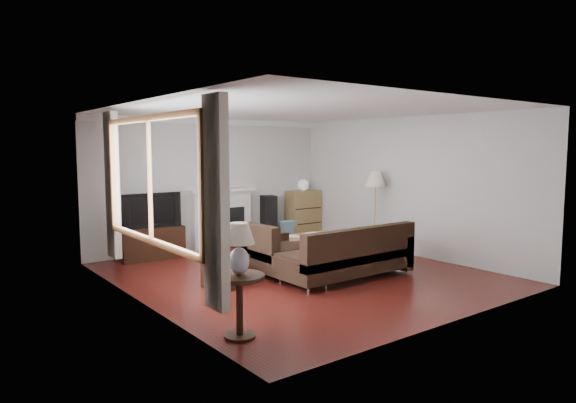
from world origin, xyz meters
TOP-DOWN VIEW (x-y plane):
  - room at (0.00, 0.00)m, footprint 5.10×5.60m
  - window at (-2.45, -0.20)m, footprint 0.12×2.74m
  - curtain_near at (-2.40, -1.72)m, footprint 0.10×0.35m
  - curtain_far at (-2.40, 1.32)m, footprint 0.10×0.35m
  - fireplace at (0.15, 2.64)m, footprint 1.40×0.26m
  - tv_stand at (-1.40, 2.47)m, footprint 1.12×0.50m
  - television at (-1.40, 2.47)m, footprint 1.05×0.14m
  - speaker_left at (-1.17, 2.53)m, footprint 0.33×0.38m
  - speaker_right at (1.19, 2.53)m, footprint 0.34×0.38m
  - bookshelf at (2.10, 2.53)m, footprint 0.74×0.35m
  - globe_lamp at (2.10, 2.53)m, footprint 0.24×0.24m
  - sectional_sofa at (0.38, -0.63)m, footprint 2.31×1.69m
  - coffee_table at (0.64, 0.65)m, footprint 1.19×0.72m
  - footstool at (-1.25, 0.11)m, footprint 0.66×0.66m
  - floor_lamp at (2.22, 0.54)m, footprint 0.45×0.45m
  - side_table at (-2.15, -1.73)m, footprint 0.53×0.53m
  - table_lamp at (-2.15, -1.73)m, footprint 0.32×0.32m

SIDE VIEW (x-z plane):
  - footstool at x=-1.25m, z-range 0.00..0.43m
  - coffee_table at x=0.64m, z-range 0.00..0.45m
  - tv_stand at x=-1.40m, z-range 0.00..0.56m
  - side_table at x=-2.15m, z-range 0.00..0.66m
  - sectional_sofa at x=0.38m, z-range 0.00..0.75m
  - speaker_right at x=1.19m, z-range 0.00..0.96m
  - speaker_left at x=-1.17m, z-range 0.00..0.98m
  - bookshelf at x=2.10m, z-range 0.00..1.02m
  - fireplace at x=0.15m, z-range 0.00..1.15m
  - floor_lamp at x=2.22m, z-range 0.00..1.50m
  - television at x=-1.40m, z-range 0.56..1.16m
  - table_lamp at x=-2.15m, z-range 0.66..1.18m
  - globe_lamp at x=2.10m, z-range 1.02..1.26m
  - room at x=0.00m, z-range -0.02..2.52m
  - curtain_near at x=-2.40m, z-range 0.35..2.45m
  - curtain_far at x=-2.40m, z-range 0.35..2.45m
  - window at x=-2.45m, z-range 0.78..2.32m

